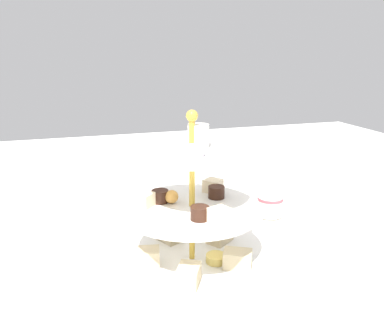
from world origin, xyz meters
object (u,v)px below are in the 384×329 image
(tiered_serving_stand, at_px, (192,221))
(water_glass_short_left, at_px, (210,195))
(teacup_with_saucer, at_px, (270,208))
(water_glass_tall_right, at_px, (298,315))
(butter_knife_right, at_px, (359,257))

(tiered_serving_stand, xyz_separation_m, water_glass_short_left, (0.12, 0.23, -0.04))
(tiered_serving_stand, distance_m, teacup_with_saucer, 0.28)
(teacup_with_saucer, bearing_deg, water_glass_short_left, 142.56)
(tiered_serving_stand, relative_size, teacup_with_saucer, 3.23)
(tiered_serving_stand, bearing_deg, teacup_with_saucer, 32.06)
(water_glass_tall_right, relative_size, teacup_with_saucer, 1.22)
(water_glass_tall_right, xyz_separation_m, butter_knife_right, (0.24, 0.18, -0.05))
(water_glass_short_left, bearing_deg, tiered_serving_stand, -116.87)
(water_glass_short_left, xyz_separation_m, teacup_with_saucer, (0.11, -0.09, -0.01))
(tiered_serving_stand, bearing_deg, water_glass_tall_right, -76.93)
(water_glass_tall_right, distance_m, butter_knife_right, 0.30)
(tiered_serving_stand, distance_m, water_glass_tall_right, 0.26)
(tiered_serving_stand, bearing_deg, water_glass_short_left, 63.13)
(water_glass_short_left, distance_m, butter_knife_right, 0.36)
(tiered_serving_stand, relative_size, water_glass_short_left, 3.92)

